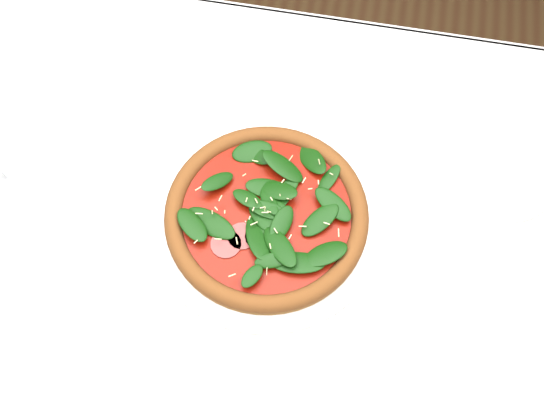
# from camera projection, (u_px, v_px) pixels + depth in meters

# --- Properties ---
(ground) EXTENTS (6.00, 6.00, 0.00)m
(ground) POSITION_uv_depth(u_px,v_px,m) (262.00, 350.00, 1.51)
(ground) COLOR brown
(ground) RESTS_ON ground
(dining_table) EXTENTS (1.21, 0.81, 0.75)m
(dining_table) POSITION_uv_depth(u_px,v_px,m) (256.00, 254.00, 0.93)
(dining_table) COLOR silver
(dining_table) RESTS_ON ground
(plate) EXTENTS (0.32, 0.32, 0.01)m
(plate) POSITION_uv_depth(u_px,v_px,m) (267.00, 218.00, 0.84)
(plate) COLOR white
(plate) RESTS_ON dining_table
(pizza) EXTENTS (0.37, 0.37, 0.04)m
(pizza) POSITION_uv_depth(u_px,v_px,m) (266.00, 213.00, 0.82)
(pizza) COLOR #A06A26
(pizza) RESTS_ON plate
(saucer_far) EXTENTS (0.14, 0.14, 0.01)m
(saucer_far) POSITION_uv_depth(u_px,v_px,m) (505.00, 178.00, 0.87)
(saucer_far) COLOR white
(saucer_far) RESTS_ON dining_table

